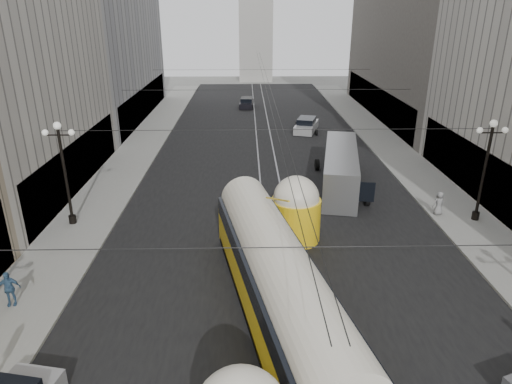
{
  "coord_description": "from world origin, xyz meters",
  "views": [
    {
      "loc": [
        -1.78,
        -7.76,
        12.49
      ],
      "look_at": [
        -1.35,
        12.83,
        4.2
      ],
      "focal_mm": 32.0,
      "sensor_mm": 36.0,
      "label": 1
    }
  ],
  "objects_px": {
    "pedestrian_sidewalk_right": "(439,203)",
    "pedestrian_sidewalk_left": "(9,289)",
    "city_bus": "(341,167)",
    "streetcar": "(278,281)"
  },
  "relations": [
    {
      "from": "streetcar",
      "to": "pedestrian_sidewalk_right",
      "type": "xyz_separation_m",
      "value": [
        11.0,
        10.28,
        -0.98
      ]
    },
    {
      "from": "pedestrian_sidewalk_right",
      "to": "pedestrian_sidewalk_left",
      "type": "bearing_deg",
      "value": 6.25
    },
    {
      "from": "city_bus",
      "to": "pedestrian_sidewalk_left",
      "type": "xyz_separation_m",
      "value": [
        -17.6,
        -14.77,
        -0.56
      ]
    },
    {
      "from": "city_bus",
      "to": "pedestrian_sidewalk_right",
      "type": "relative_size",
      "value": 7.27
    },
    {
      "from": "pedestrian_sidewalk_left",
      "to": "streetcar",
      "type": "bearing_deg",
      "value": -18.74
    },
    {
      "from": "streetcar",
      "to": "pedestrian_sidewalk_left",
      "type": "height_order",
      "value": "streetcar"
    },
    {
      "from": "pedestrian_sidewalk_right",
      "to": "city_bus",
      "type": "bearing_deg",
      "value": -62.22
    },
    {
      "from": "streetcar",
      "to": "pedestrian_sidewalk_left",
      "type": "xyz_separation_m",
      "value": [
        -11.88,
        1.09,
        -0.93
      ]
    },
    {
      "from": "pedestrian_sidewalk_right",
      "to": "streetcar",
      "type": "bearing_deg",
      "value": 27.43
    },
    {
      "from": "city_bus",
      "to": "pedestrian_sidewalk_right",
      "type": "bearing_deg",
      "value": -46.6
    }
  ]
}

